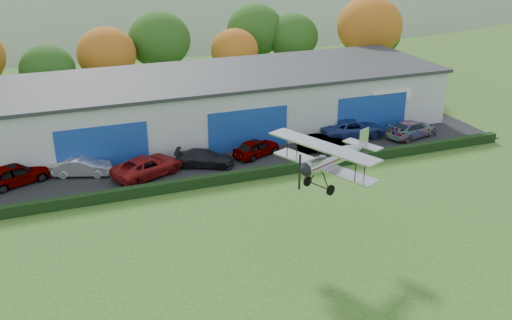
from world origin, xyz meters
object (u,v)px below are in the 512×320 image
object	(u,v)px
car_3	(205,158)
car_6	(352,128)
car_1	(82,167)
car_5	(321,144)
car_7	(412,129)
car_2	(147,166)
biplane	(332,157)
hangar	(226,101)
car_4	(256,148)
car_0	(15,174)

from	to	relation	value
car_3	car_6	size ratio (longest dim) A/B	0.78
car_1	car_5	xyz separation A→B (m)	(19.31, -2.04, -0.03)
car_7	car_2	bearing A→B (deg)	77.22
car_2	biplane	bearing A→B (deg)	-173.56
car_3	car_6	xyz separation A→B (m)	(14.25, 1.71, 0.16)
hangar	car_5	world-z (taller)	hangar
car_4	car_6	xyz separation A→B (m)	(9.65, 1.15, 0.10)
car_7	car_6	bearing A→B (deg)	56.88
biplane	car_4	bearing A→B (deg)	62.71
car_5	car_7	xyz separation A→B (m)	(9.28, 0.31, 0.06)
car_1	car_6	distance (m)	23.51
car_1	biplane	xyz separation A→B (m)	(12.98, -15.56, 4.83)
car_2	car_5	bearing A→B (deg)	-115.52
hangar	car_7	xyz separation A→B (m)	(14.86, -8.33, -1.87)
car_5	car_7	world-z (taller)	car_7
car_3	car_5	xyz separation A→B (m)	(10.05, -0.45, 0.01)
car_4	car_5	distance (m)	5.55
hangar	car_2	world-z (taller)	hangar
car_1	car_5	size ratio (longest dim) A/B	1.05
car_7	biplane	bearing A→B (deg)	118.39
hangar	car_3	bearing A→B (deg)	-118.64
hangar	biplane	world-z (taller)	biplane
biplane	car_6	bearing A→B (deg)	32.27
car_6	car_2	bearing A→B (deg)	101.63
hangar	car_2	bearing A→B (deg)	-136.95
car_0	car_1	bearing A→B (deg)	-112.62
hangar	biplane	xyz separation A→B (m)	(-0.76, -22.16, 2.94)
car_3	car_4	xyz separation A→B (m)	(4.59, 0.57, 0.06)
car_4	car_7	xyz separation A→B (m)	(14.74, -0.70, 0.01)
car_0	biplane	size ratio (longest dim) A/B	0.69
biplane	car_3	bearing A→B (deg)	81.06
car_0	car_2	xyz separation A→B (m)	(9.39, -1.89, -0.05)
car_3	hangar	bearing A→B (deg)	-3.86
car_3	biplane	size ratio (longest dim) A/B	0.65
car_2	car_7	size ratio (longest dim) A/B	1.10
car_1	car_7	xyz separation A→B (m)	(28.59, -1.73, 0.02)
hangar	car_7	distance (m)	17.14
hangar	car_5	size ratio (longest dim) A/B	9.79
car_7	car_3	bearing A→B (deg)	76.45
car_4	car_7	world-z (taller)	car_7
car_3	biplane	bearing A→B (deg)	-140.29
car_6	car_7	size ratio (longest dim) A/B	1.17
car_4	car_2	bearing A→B (deg)	71.09
biplane	car_2	bearing A→B (deg)	97.49
car_0	car_1	xyz separation A→B (m)	(4.75, -0.01, -0.11)
car_0	car_1	world-z (taller)	car_0
hangar	car_5	bearing A→B (deg)	-57.19
car_6	car_3	bearing A→B (deg)	102.43
car_2	car_7	xyz separation A→B (m)	(23.94, 0.16, -0.04)
car_5	car_2	bearing A→B (deg)	107.40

